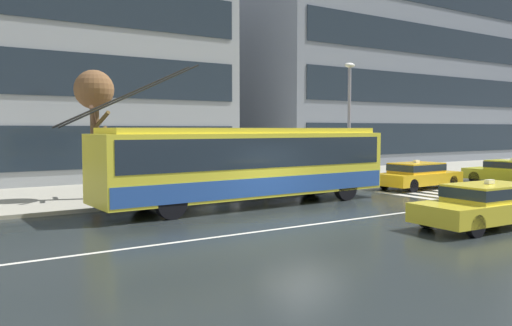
{
  "coord_description": "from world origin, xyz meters",
  "views": [
    {
      "loc": [
        -10.39,
        -13.13,
        2.88
      ],
      "look_at": [
        0.68,
        3.87,
        1.54
      ],
      "focal_mm": 36.08,
      "sensor_mm": 36.0,
      "label": 1
    }
  ],
  "objects_px": {
    "taxi_cross_traffic": "(511,171)",
    "taxi_ahead_of_bus": "(418,174)",
    "trolleybus": "(250,163)",
    "street_lamp": "(349,112)",
    "bus_shelter": "(181,149)",
    "street_tree_bare": "(94,97)",
    "taxi_oncoming_near": "(487,203)",
    "pedestrian_at_shelter": "(265,167)",
    "pedestrian_approaching_curb": "(167,159)"
  },
  "relations": [
    {
      "from": "taxi_cross_traffic",
      "to": "pedestrian_approaching_curb",
      "type": "xyz_separation_m",
      "value": [
        -17.31,
        3.98,
        0.98
      ]
    },
    {
      "from": "taxi_cross_traffic",
      "to": "street_lamp",
      "type": "bearing_deg",
      "value": 155.66
    },
    {
      "from": "pedestrian_at_shelter",
      "to": "pedestrian_approaching_curb",
      "type": "height_order",
      "value": "pedestrian_approaching_curb"
    },
    {
      "from": "pedestrian_at_shelter",
      "to": "pedestrian_approaching_curb",
      "type": "bearing_deg",
      "value": -171.83
    },
    {
      "from": "street_lamp",
      "to": "pedestrian_approaching_curb",
      "type": "bearing_deg",
      "value": 177.71
    },
    {
      "from": "taxi_ahead_of_bus",
      "to": "pedestrian_at_shelter",
      "type": "distance_m",
      "value": 7.46
    },
    {
      "from": "trolleybus",
      "to": "street_tree_bare",
      "type": "distance_m",
      "value": 6.64
    },
    {
      "from": "taxi_ahead_of_bus",
      "to": "taxi_oncoming_near",
      "type": "relative_size",
      "value": 0.97
    },
    {
      "from": "taxi_ahead_of_bus",
      "to": "taxi_cross_traffic",
      "type": "bearing_deg",
      "value": -15.64
    },
    {
      "from": "taxi_oncoming_near",
      "to": "street_tree_bare",
      "type": "bearing_deg",
      "value": 125.53
    },
    {
      "from": "trolleybus",
      "to": "bus_shelter",
      "type": "height_order",
      "value": "trolleybus"
    },
    {
      "from": "trolleybus",
      "to": "taxi_oncoming_near",
      "type": "xyz_separation_m",
      "value": [
        3.57,
        -7.42,
        -0.91
      ]
    },
    {
      "from": "street_tree_bare",
      "to": "street_lamp",
      "type": "bearing_deg",
      "value": -8.85
    },
    {
      "from": "trolleybus",
      "to": "taxi_ahead_of_bus",
      "type": "relative_size",
      "value": 2.81
    },
    {
      "from": "bus_shelter",
      "to": "street_tree_bare",
      "type": "height_order",
      "value": "street_tree_bare"
    },
    {
      "from": "taxi_cross_traffic",
      "to": "pedestrian_at_shelter",
      "type": "distance_m",
      "value": 13.02
    },
    {
      "from": "bus_shelter",
      "to": "street_tree_bare",
      "type": "relative_size",
      "value": 0.81
    },
    {
      "from": "trolleybus",
      "to": "street_tree_bare",
      "type": "relative_size",
      "value": 2.55
    },
    {
      "from": "taxi_ahead_of_bus",
      "to": "bus_shelter",
      "type": "distance_m",
      "value": 11.47
    },
    {
      "from": "taxi_cross_traffic",
      "to": "bus_shelter",
      "type": "bearing_deg",
      "value": 163.25
    },
    {
      "from": "taxi_ahead_of_bus",
      "to": "bus_shelter",
      "type": "xyz_separation_m",
      "value": [
        -10.88,
        3.39,
        1.32
      ]
    },
    {
      "from": "street_lamp",
      "to": "trolleybus",
      "type": "bearing_deg",
      "value": -162.76
    },
    {
      "from": "bus_shelter",
      "to": "pedestrian_approaching_curb",
      "type": "relative_size",
      "value": 2.09
    },
    {
      "from": "taxi_cross_traffic",
      "to": "street_tree_bare",
      "type": "bearing_deg",
      "value": 164.6
    },
    {
      "from": "taxi_oncoming_near",
      "to": "street_tree_bare",
      "type": "relative_size",
      "value": 0.94
    },
    {
      "from": "taxi_cross_traffic",
      "to": "street_lamp",
      "type": "distance_m",
      "value": 9.24
    },
    {
      "from": "taxi_cross_traffic",
      "to": "taxi_ahead_of_bus",
      "type": "xyz_separation_m",
      "value": [
        -5.41,
        1.51,
        0.0
      ]
    },
    {
      "from": "taxi_ahead_of_bus",
      "to": "bus_shelter",
      "type": "relative_size",
      "value": 1.13
    },
    {
      "from": "taxi_oncoming_near",
      "to": "street_lamp",
      "type": "xyz_separation_m",
      "value": [
        3.57,
        9.63,
        3.0
      ]
    },
    {
      "from": "taxi_ahead_of_bus",
      "to": "street_tree_bare",
      "type": "distance_m",
      "value": 15.23
    },
    {
      "from": "bus_shelter",
      "to": "pedestrian_at_shelter",
      "type": "xyz_separation_m",
      "value": [
        4.16,
        -0.18,
        -0.89
      ]
    },
    {
      "from": "taxi_cross_traffic",
      "to": "taxi_ahead_of_bus",
      "type": "distance_m",
      "value": 5.62
    },
    {
      "from": "taxi_oncoming_near",
      "to": "taxi_ahead_of_bus",
      "type": "bearing_deg",
      "value": 50.94
    },
    {
      "from": "taxi_oncoming_near",
      "to": "bus_shelter",
      "type": "relative_size",
      "value": 1.16
    },
    {
      "from": "trolleybus",
      "to": "taxi_oncoming_near",
      "type": "distance_m",
      "value": 8.28
    },
    {
      "from": "bus_shelter",
      "to": "pedestrian_at_shelter",
      "type": "bearing_deg",
      "value": -2.52
    },
    {
      "from": "trolleybus",
      "to": "taxi_ahead_of_bus",
      "type": "xyz_separation_m",
      "value": [
        9.69,
        0.12,
        -0.91
      ]
    },
    {
      "from": "pedestrian_at_shelter",
      "to": "street_lamp",
      "type": "xyz_separation_m",
      "value": [
        4.17,
        -1.12,
        2.57
      ]
    },
    {
      "from": "taxi_oncoming_near",
      "to": "street_lamp",
      "type": "distance_m",
      "value": 10.7
    },
    {
      "from": "bus_shelter",
      "to": "street_tree_bare",
      "type": "bearing_deg",
      "value": 171.2
    },
    {
      "from": "pedestrian_at_shelter",
      "to": "street_tree_bare",
      "type": "height_order",
      "value": "street_tree_bare"
    },
    {
      "from": "pedestrian_at_shelter",
      "to": "street_tree_bare",
      "type": "relative_size",
      "value": 0.33
    },
    {
      "from": "taxi_oncoming_near",
      "to": "pedestrian_at_shelter",
      "type": "xyz_separation_m",
      "value": [
        -0.6,
        10.75,
        0.43
      ]
    },
    {
      "from": "taxi_cross_traffic",
      "to": "street_lamp",
      "type": "relative_size",
      "value": 0.76
    },
    {
      "from": "pedestrian_approaching_curb",
      "to": "trolleybus",
      "type": "bearing_deg",
      "value": -49.53
    },
    {
      "from": "pedestrian_approaching_curb",
      "to": "taxi_ahead_of_bus",
      "type": "bearing_deg",
      "value": -11.69
    },
    {
      "from": "pedestrian_approaching_curb",
      "to": "pedestrian_at_shelter",
      "type": "bearing_deg",
      "value": 8.17
    },
    {
      "from": "taxi_ahead_of_bus",
      "to": "street_tree_bare",
      "type": "height_order",
      "value": "street_tree_bare"
    },
    {
      "from": "pedestrian_approaching_curb",
      "to": "street_lamp",
      "type": "xyz_separation_m",
      "value": [
        9.34,
        -0.37,
        2.01
      ]
    },
    {
      "from": "taxi_oncoming_near",
      "to": "bus_shelter",
      "type": "xyz_separation_m",
      "value": [
        -4.76,
        10.93,
        1.32
      ]
    }
  ]
}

